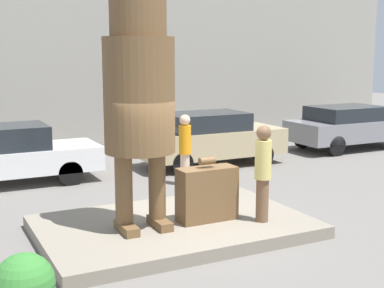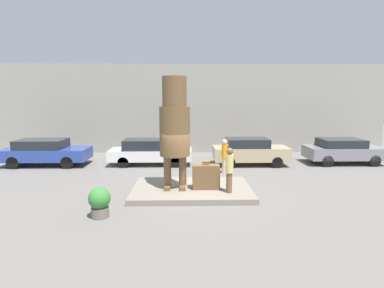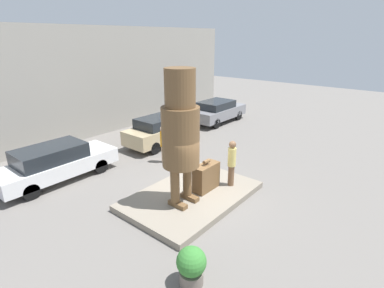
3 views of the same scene
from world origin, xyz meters
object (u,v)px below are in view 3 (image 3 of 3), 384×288
planter_pot (191,265)px  tourist (232,161)px  worker_hivis (164,143)px  giant_suitcase (206,177)px  parked_car_grey (217,111)px  parked_car_tan (162,130)px  statue_figure (181,129)px  parked_car_white (56,162)px

planter_pot → tourist: bearing=21.7°
planter_pot → worker_hivis: bearing=49.6°
giant_suitcase → parked_car_grey: size_ratio=0.27×
parked_car_tan → parked_car_grey: bearing=2.7°
planter_pot → worker_hivis: size_ratio=0.56×
statue_figure → giant_suitcase: 2.49m
parked_car_grey → planter_pot: (-12.24, -7.84, -0.26)m
parked_car_grey → giant_suitcase: bearing=-147.3°
planter_pot → worker_hivis: (4.87, 5.72, 0.44)m
parked_car_white → worker_hivis: (4.14, -2.07, 0.19)m
giant_suitcase → tourist: 1.13m
statue_figure → parked_car_tan: size_ratio=1.05×
parked_car_white → giant_suitcase: bearing=-61.7°
planter_pot → giant_suitcase: bearing=32.4°
tourist → parked_car_white: size_ratio=0.38×
tourist → parked_car_tan: bearing=70.5°
tourist → parked_car_white: 7.11m
statue_figure → parked_car_grey: (9.83, 5.40, -2.07)m
giant_suitcase → parked_car_white: bearing=118.3°
giant_suitcase → parked_car_white: parked_car_white is taller
statue_figure → worker_hivis: size_ratio=2.52×
parked_car_tan → planter_pot: bearing=-131.0°
statue_figure → parked_car_white: size_ratio=0.95×
planter_pot → worker_hivis: worker_hivis is taller
parked_car_white → tourist: bearing=-57.5°
tourist → worker_hivis: tourist is taller
parked_car_white → parked_car_grey: parked_car_white is taller
giant_suitcase → parked_car_white: (-2.94, 5.45, 0.06)m
tourist → parked_car_tan: size_ratio=0.41×
parked_car_white → parked_car_grey: bearing=0.3°
tourist → planter_pot: tourist is taller
statue_figure → worker_hivis: bearing=53.1°
parked_car_grey → planter_pot: 14.54m
statue_figure → planter_pot: (-2.41, -2.44, -2.33)m
parked_car_grey → planter_pot: bearing=-147.4°
tourist → parked_car_tan: tourist is taller
tourist → parked_car_white: (-3.82, 5.98, -0.41)m
parked_car_white → worker_hivis: size_ratio=2.65×
parked_car_white → parked_car_tan: size_ratio=1.10×
giant_suitcase → parked_car_white: size_ratio=0.25×
parked_car_tan → tourist: bearing=-109.5°
giant_suitcase → planter_pot: 4.36m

